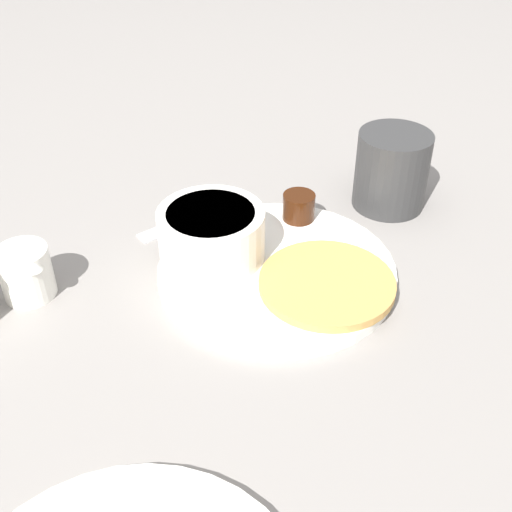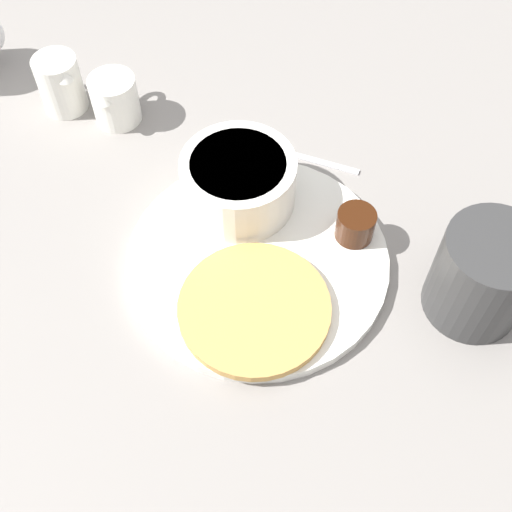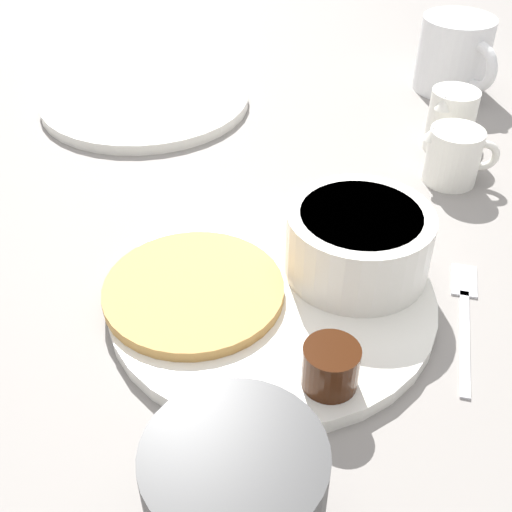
{
  "view_description": "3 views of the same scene",
  "coord_description": "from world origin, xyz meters",
  "px_view_note": "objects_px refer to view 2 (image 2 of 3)",
  "views": [
    {
      "loc": [
        -0.53,
        -0.08,
        0.43
      ],
      "look_at": [
        -0.01,
        0.02,
        0.03
      ],
      "focal_mm": 45.0,
      "sensor_mm": 36.0,
      "label": 1
    },
    {
      "loc": [
        -0.12,
        -0.32,
        0.52
      ],
      "look_at": [
        -0.0,
        -0.01,
        0.03
      ],
      "focal_mm": 45.0,
      "sensor_mm": 36.0,
      "label": 2
    },
    {
      "loc": [
        0.32,
        -0.18,
        0.34
      ],
      "look_at": [
        -0.01,
        -0.01,
        0.05
      ],
      "focal_mm": 45.0,
      "sensor_mm": 36.0,
      "label": 3
    }
  ],
  "objects_px": {
    "creamer_pitcher_near": "(115,99)",
    "creamer_pitcher_far": "(60,83)",
    "fork": "(280,150)",
    "plate": "(258,259)",
    "bowl": "(239,180)",
    "coffee_mug": "(485,274)"
  },
  "relations": [
    {
      "from": "bowl",
      "to": "creamer_pitcher_near",
      "type": "height_order",
      "value": "bowl"
    },
    {
      "from": "coffee_mug",
      "to": "creamer_pitcher_near",
      "type": "relative_size",
      "value": 1.81
    },
    {
      "from": "bowl",
      "to": "coffee_mug",
      "type": "distance_m",
      "value": 0.25
    },
    {
      "from": "creamer_pitcher_near",
      "to": "plate",
      "type": "bearing_deg",
      "value": -72.07
    },
    {
      "from": "plate",
      "to": "creamer_pitcher_far",
      "type": "distance_m",
      "value": 0.31
    },
    {
      "from": "bowl",
      "to": "creamer_pitcher_far",
      "type": "bearing_deg",
      "value": 123.11
    },
    {
      "from": "plate",
      "to": "coffee_mug",
      "type": "height_order",
      "value": "coffee_mug"
    },
    {
      "from": "creamer_pitcher_near",
      "to": "creamer_pitcher_far",
      "type": "xyz_separation_m",
      "value": [
        -0.05,
        0.04,
        0.01
      ]
    },
    {
      "from": "bowl",
      "to": "coffee_mug",
      "type": "bearing_deg",
      "value": -47.85
    },
    {
      "from": "creamer_pitcher_near",
      "to": "fork",
      "type": "relative_size",
      "value": 0.57
    },
    {
      "from": "bowl",
      "to": "creamer_pitcher_near",
      "type": "xyz_separation_m",
      "value": [
        -0.09,
        0.17,
        -0.01
      ]
    },
    {
      "from": "bowl",
      "to": "creamer_pitcher_near",
      "type": "distance_m",
      "value": 0.19
    },
    {
      "from": "plate",
      "to": "coffee_mug",
      "type": "relative_size",
      "value": 2.1
    },
    {
      "from": "creamer_pitcher_near",
      "to": "fork",
      "type": "distance_m",
      "value": 0.19
    },
    {
      "from": "plate",
      "to": "creamer_pitcher_far",
      "type": "relative_size",
      "value": 3.46
    },
    {
      "from": "creamer_pitcher_near",
      "to": "fork",
      "type": "height_order",
      "value": "creamer_pitcher_near"
    },
    {
      "from": "bowl",
      "to": "fork",
      "type": "relative_size",
      "value": 0.97
    },
    {
      "from": "bowl",
      "to": "plate",
      "type": "bearing_deg",
      "value": -95.29
    },
    {
      "from": "bowl",
      "to": "coffee_mug",
      "type": "height_order",
      "value": "coffee_mug"
    },
    {
      "from": "creamer_pitcher_near",
      "to": "fork",
      "type": "xyz_separation_m",
      "value": [
        0.15,
        -0.11,
        -0.03
      ]
    },
    {
      "from": "creamer_pitcher_far",
      "to": "fork",
      "type": "xyz_separation_m",
      "value": [
        0.21,
        -0.15,
        -0.03
      ]
    },
    {
      "from": "fork",
      "to": "creamer_pitcher_far",
      "type": "bearing_deg",
      "value": 143.17
    }
  ]
}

